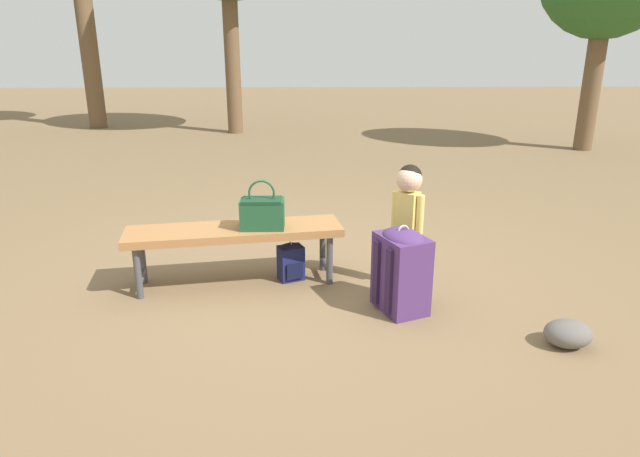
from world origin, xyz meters
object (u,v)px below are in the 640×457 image
(backpack_small, at_px, (291,261))
(trail_rock, at_px, (568,334))
(handbag, at_px, (262,212))
(child_standing, at_px, (408,207))
(park_bench, at_px, (235,235))
(backpack_large, at_px, (402,268))

(backpack_small, bearing_deg, trail_rock, -32.02)
(handbag, height_order, child_standing, child_standing)
(park_bench, xyz_separation_m, child_standing, (1.28, -0.08, 0.23))
(trail_rock, bearing_deg, park_bench, 154.62)
(handbag, xyz_separation_m, backpack_large, (0.97, -0.46, -0.27))
(handbag, bearing_deg, backpack_small, 21.59)
(park_bench, relative_size, handbag, 4.46)
(child_standing, distance_m, backpack_large, 0.52)
(park_bench, height_order, trail_rock, park_bench)
(park_bench, relative_size, backpack_small, 5.25)
(backpack_large, bearing_deg, backpack_small, 144.82)
(handbag, xyz_separation_m, child_standing, (1.07, -0.06, 0.05))
(backpack_small, distance_m, trail_rock, 2.00)
(park_bench, bearing_deg, child_standing, -3.70)
(backpack_large, xyz_separation_m, backpack_small, (-0.76, 0.54, -0.15))
(backpack_large, bearing_deg, park_bench, 157.90)
(child_standing, bearing_deg, backpack_large, -104.23)
(handbag, relative_size, trail_rock, 1.28)
(backpack_large, bearing_deg, child_standing, 75.77)
(handbag, bearing_deg, backpack_large, -25.37)
(park_bench, bearing_deg, backpack_large, -22.10)
(park_bench, xyz_separation_m, trail_rock, (2.12, -1.00, -0.31))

